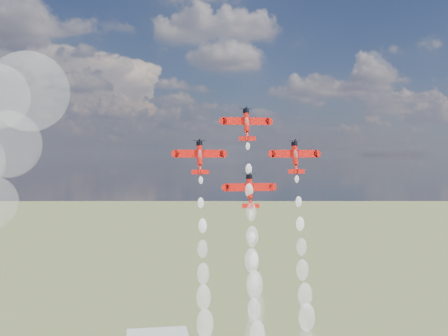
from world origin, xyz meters
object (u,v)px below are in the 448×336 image
Objects in this scene: plane_lead at (247,124)px; plane_right at (295,157)px; plane_left at (200,157)px; plane_slot at (250,190)px.

plane_lead reaches higher than plane_right.
plane_right is (11.97, -1.98, -8.14)m from plane_lead.
plane_left is 1.00× the size of plane_right.
plane_right is (23.93, 0.00, 0.00)m from plane_left.
plane_left is 23.93m from plane_right.
plane_lead is at bearing 9.41° from plane_left.
plane_lead is 14.61m from plane_right.
plane_lead is 1.00× the size of plane_right.
plane_lead is 14.61m from plane_left.
plane_right is 1.00× the size of plane_slot.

